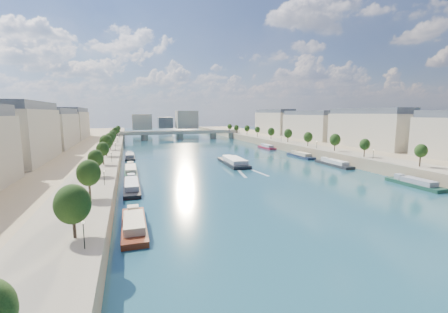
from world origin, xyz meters
TOP-DOWN VIEW (x-y plane):
  - ground at (0.00, 100.00)m, footprint 700.00×700.00m
  - quay_left at (-72.00, 100.00)m, footprint 44.00×520.00m
  - quay_right at (72.00, 100.00)m, footprint 44.00×520.00m
  - pave_left at (-57.00, 100.00)m, footprint 14.00×520.00m
  - pave_right at (57.00, 100.00)m, footprint 14.00×520.00m
  - trees_left at (-55.00, 102.00)m, footprint 4.80×268.80m
  - trees_right at (55.00, 110.00)m, footprint 4.80×268.80m
  - lamps_left at (-52.50, 90.00)m, footprint 0.36×200.36m
  - lamps_right at (52.50, 105.00)m, footprint 0.36×200.36m
  - buildings_left at (-85.00, 112.00)m, footprint 16.00×226.00m
  - buildings_right at (85.00, 112.00)m, footprint 16.00×226.00m
  - skyline at (3.19, 319.52)m, footprint 79.00×42.00m
  - bridge at (0.00, 222.97)m, footprint 112.00×12.00m
  - tour_barge at (1.57, 78.15)m, footprint 9.78×29.77m
  - wake at (1.57, 61.59)m, footprint 10.75×26.02m
  - moored_barges_left at (-45.50, 61.07)m, footprint 5.00×127.16m
  - moored_barges_right at (45.50, 54.65)m, footprint 5.00×169.49m

SIDE VIEW (x-z plane):
  - ground at x=0.00m, z-range 0.00..0.00m
  - wake at x=1.57m, z-range 0.00..0.04m
  - moored_barges_right at x=45.50m, z-range -0.96..2.64m
  - moored_barges_left at x=-45.50m, z-range -0.96..2.64m
  - tour_barge at x=1.57m, z-range -0.85..3.14m
  - quay_left at x=-72.00m, z-range 0.00..5.00m
  - quay_right at x=72.00m, z-range 0.00..5.00m
  - pave_left at x=-57.00m, z-range 5.00..5.10m
  - pave_right at x=57.00m, z-range 5.00..5.10m
  - bridge at x=0.00m, z-range 1.01..9.16m
  - lamps_left at x=-52.50m, z-range 5.64..9.92m
  - lamps_right at x=52.50m, z-range 5.64..9.92m
  - trees_left at x=-55.00m, z-range 6.35..14.61m
  - trees_right at x=55.00m, z-range 6.35..14.61m
  - skyline at x=3.19m, z-range 3.66..25.66m
  - buildings_left at x=-85.00m, z-range 4.85..28.05m
  - buildings_right at x=85.00m, z-range 4.85..28.05m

